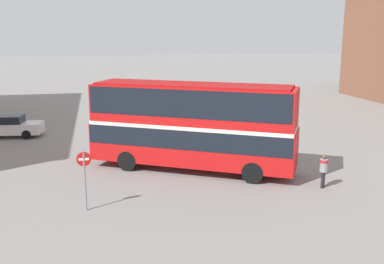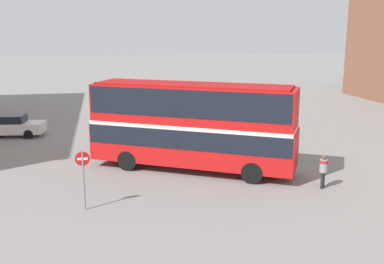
% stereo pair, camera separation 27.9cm
% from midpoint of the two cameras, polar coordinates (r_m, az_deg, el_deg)
% --- Properties ---
extents(ground_plane, '(240.00, 240.00, 0.00)m').
position_cam_midpoint_polar(ground_plane, '(25.44, 4.47, -4.34)').
color(ground_plane, gray).
extents(double_decker_bus, '(10.90, 7.76, 4.74)m').
position_cam_midpoint_polar(double_decker_bus, '(24.01, 0.33, 1.37)').
color(double_decker_bus, red).
rests_on(double_decker_bus, ground_plane).
extents(pedestrian_foreground, '(0.57, 0.57, 1.66)m').
position_cam_midpoint_polar(pedestrian_foreground, '(22.59, 16.69, -4.37)').
color(pedestrian_foreground, '#232328').
rests_on(pedestrian_foreground, ground_plane).
extents(parked_car_kerb_near, '(4.85, 2.36, 1.57)m').
position_cam_midpoint_polar(parked_car_kerb_near, '(34.75, -21.90, 0.75)').
color(parked_car_kerb_near, silver).
rests_on(parked_car_kerb_near, ground_plane).
extents(no_entry_sign, '(0.61, 0.08, 2.56)m').
position_cam_midpoint_polar(no_entry_sign, '(19.34, -13.25, -4.89)').
color(no_entry_sign, gray).
rests_on(no_entry_sign, ground_plane).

